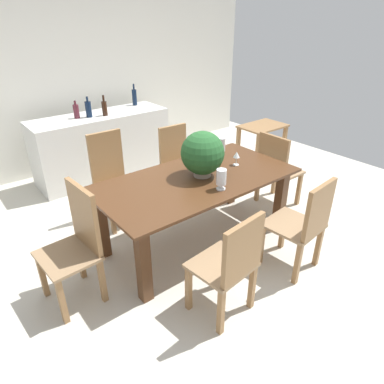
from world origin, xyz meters
TOP-DOWN VIEW (x-y plane):
  - ground_plane at (0.00, 0.00)m, footprint 7.04×7.04m
  - back_wall at (0.00, 2.60)m, footprint 6.40×0.10m
  - dining_table at (0.00, -0.23)m, footprint 2.01×1.03m
  - chair_near_right at (0.46, -1.19)m, footprint 0.49×0.51m
  - chair_foot_end at (1.26, -0.23)m, footprint 0.41×0.47m
  - chair_far_left at (-0.45, 0.74)m, footprint 0.44×0.46m
  - chair_head_end at (-1.25, -0.22)m, footprint 0.45×0.50m
  - chair_far_right at (0.46, 0.72)m, footprint 0.44×0.42m
  - chair_near_left at (-0.44, -1.18)m, footprint 0.50×0.46m
  - flower_centerpiece at (0.08, -0.22)m, footprint 0.43×0.43m
  - crystal_vase_left at (0.02, -0.55)m, footprint 0.09×0.09m
  - crystal_vase_center_near at (0.59, 0.05)m, footprint 0.09×0.09m
  - wine_glass at (0.54, -0.24)m, footprint 0.07×0.07m
  - kitchen_counter at (0.01, 1.95)m, footprint 1.93×0.63m
  - wine_bottle_dark at (0.06, 1.86)m, footprint 0.07×0.07m
  - wine_bottle_clear at (-0.30, 1.97)m, footprint 0.08×0.08m
  - wine_bottle_tall at (0.69, 2.12)m, footprint 0.07×0.07m
  - wine_bottle_amber at (-0.14, 1.92)m, footprint 0.08×0.08m
  - side_table at (1.98, 0.63)m, footprint 0.68×0.47m

SIDE VIEW (x-z plane):
  - ground_plane at x=0.00m, z-range 0.00..0.00m
  - kitchen_counter at x=0.01m, z-range 0.00..0.92m
  - chair_near_left at x=-0.44m, z-range 0.06..0.99m
  - chair_near_right at x=0.46m, z-range 0.05..1.00m
  - chair_far_right at x=0.46m, z-range 0.05..1.00m
  - chair_foot_end at x=1.26m, z-range 0.06..1.00m
  - side_table at x=1.98m, z-range 0.18..0.89m
  - chair_head_end at x=-1.25m, z-range 0.05..1.07m
  - chair_far_left at x=-0.45m, z-range 0.04..1.09m
  - dining_table at x=0.00m, z-range 0.24..0.98m
  - wine_glass at x=0.54m, z-range 0.78..0.93m
  - crystal_vase_left at x=0.02m, z-range 0.76..0.96m
  - crystal_vase_center_near at x=0.59m, z-range 0.77..0.98m
  - flower_centerpiece at x=0.08m, z-range 0.76..1.21m
  - wine_bottle_clear at x=-0.30m, z-range 0.90..1.14m
  - wine_bottle_dark at x=0.06m, z-range 0.89..1.17m
  - wine_bottle_amber at x=-0.14m, z-range 0.90..1.17m
  - wine_bottle_tall at x=0.69m, z-range 0.89..1.21m
  - back_wall at x=0.00m, z-range 0.00..2.60m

